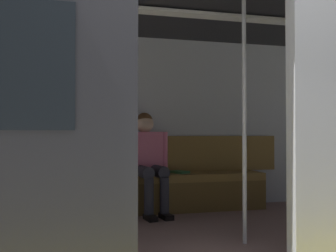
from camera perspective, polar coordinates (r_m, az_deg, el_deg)
name	(u,v)px	position (r m, az deg, el deg)	size (l,w,h in m)	color
train_car	(163,74)	(3.82, -0.77, 7.35)	(6.40, 2.61, 2.25)	silver
bench_seat	(150,183)	(4.76, -2.56, -8.14)	(2.82, 0.44, 0.45)	olive
person_seated	(147,156)	(4.67, -2.99, -4.26)	(0.55, 0.71, 1.18)	pink
handbag	(111,168)	(4.69, -8.10, -5.90)	(0.26, 0.15, 0.17)	brown
book	(179,172)	(4.91, 1.62, -6.54)	(0.15, 0.22, 0.03)	#33723F
grab_pole_door	(132,116)	(3.07, -5.17, 1.37)	(0.04, 0.04, 2.11)	silver
grab_pole_far	(244,118)	(3.45, 10.77, 1.11)	(0.04, 0.04, 2.11)	silver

